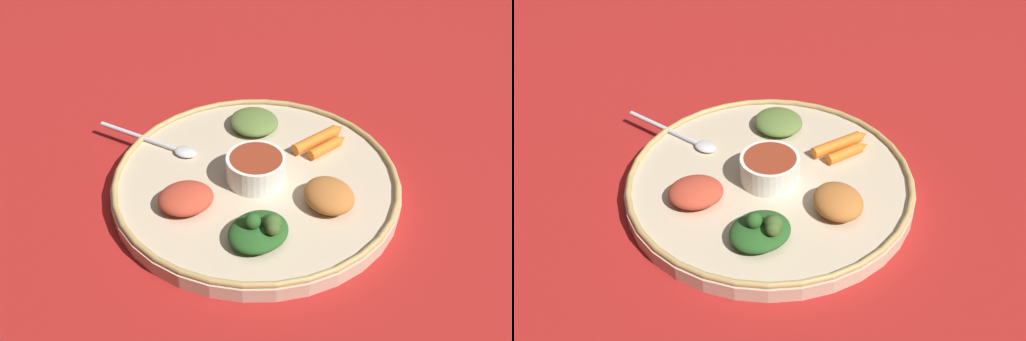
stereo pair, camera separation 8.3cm
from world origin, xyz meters
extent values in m
plane|color=maroon|center=(0.00, 0.00, 0.00)|extent=(2.40, 2.40, 0.00)
cylinder|color=#C6B293|center=(0.00, 0.00, 0.01)|extent=(0.39, 0.39, 0.02)
torus|color=tan|center=(0.00, 0.00, 0.02)|extent=(0.39, 0.39, 0.01)
cylinder|color=silver|center=(0.00, 0.00, 0.04)|extent=(0.08, 0.08, 0.04)
cylinder|color=maroon|center=(0.00, 0.00, 0.05)|extent=(0.07, 0.07, 0.01)
ellipsoid|color=silver|center=(-0.10, 0.05, 0.03)|extent=(0.04, 0.04, 0.01)
cylinder|color=silver|center=(-0.18, 0.08, 0.02)|extent=(0.13, 0.06, 0.01)
ellipsoid|color=#23511E|center=(0.01, -0.11, 0.03)|extent=(0.10, 0.10, 0.03)
sphere|color=#385623|center=(0.03, -0.12, 0.05)|extent=(0.02, 0.02, 0.02)
sphere|color=#23511E|center=(0.01, -0.12, 0.05)|extent=(0.02, 0.02, 0.02)
sphere|color=#385623|center=(0.03, -0.12, 0.05)|extent=(0.02, 0.02, 0.02)
sphere|color=#385623|center=(0.02, -0.11, 0.05)|extent=(0.02, 0.02, 0.02)
cylinder|color=orange|center=(0.09, 0.07, 0.03)|extent=(0.05, 0.05, 0.02)
cone|color=orange|center=(0.12, 0.09, 0.03)|extent=(0.02, 0.02, 0.01)
cylinder|color=orange|center=(0.08, 0.08, 0.03)|extent=(0.07, 0.07, 0.02)
cone|color=orange|center=(0.11, 0.12, 0.03)|extent=(0.02, 0.02, 0.02)
ellipsoid|color=#B2662D|center=(0.10, -0.04, 0.04)|extent=(0.09, 0.09, 0.03)
ellipsoid|color=#567033|center=(-0.01, 0.12, 0.03)|extent=(0.10, 0.10, 0.02)
ellipsoid|color=#B73D28|center=(-0.09, -0.06, 0.03)|extent=(0.09, 0.08, 0.03)
camera|label=1|loc=(0.05, -0.65, 0.56)|focal=43.55mm
camera|label=2|loc=(0.13, -0.63, 0.56)|focal=43.55mm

